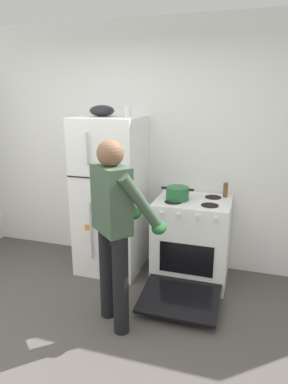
{
  "coord_description": "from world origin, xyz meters",
  "views": [
    {
      "loc": [
        1.06,
        -1.77,
        1.92
      ],
      "look_at": [
        0.1,
        1.32,
        1.0
      ],
      "focal_mm": 31.95,
      "sensor_mm": 36.0,
      "label": 1
    }
  ],
  "objects_px": {
    "refrigerator": "(111,196)",
    "person_cook": "(115,220)",
    "red_pot": "(177,193)",
    "coffee_mug": "(127,112)",
    "pepper_mill": "(225,190)",
    "stove_range": "(192,241)",
    "mixing_bowl": "(102,111)"
  },
  "relations": [
    {
      "from": "person_cook",
      "to": "red_pot",
      "type": "distance_m",
      "value": 0.95
    },
    {
      "from": "coffee_mug",
      "to": "pepper_mill",
      "type": "relative_size",
      "value": 0.76
    },
    {
      "from": "coffee_mug",
      "to": "mixing_bowl",
      "type": "relative_size",
      "value": 0.44
    },
    {
      "from": "coffee_mug",
      "to": "pepper_mill",
      "type": "distance_m",
      "value": 1.3
    },
    {
      "from": "red_pot",
      "to": "mixing_bowl",
      "type": "xyz_separation_m",
      "value": [
        -0.83,
        0.05,
        0.81
      ]
    },
    {
      "from": "red_pot",
      "to": "pepper_mill",
      "type": "distance_m",
      "value": 0.52
    },
    {
      "from": "pepper_mill",
      "to": "mixing_bowl",
      "type": "bearing_deg",
      "value": -171.18
    },
    {
      "from": "stove_range",
      "to": "person_cook",
      "type": "height_order",
      "value": "person_cook"
    },
    {
      "from": "red_pot",
      "to": "coffee_mug",
      "type": "height_order",
      "value": "coffee_mug"
    },
    {
      "from": "refrigerator",
      "to": "coffee_mug",
      "type": "xyz_separation_m",
      "value": [
        0.18,
        0.05,
        0.9
      ]
    },
    {
      "from": "person_cook",
      "to": "red_pot",
      "type": "xyz_separation_m",
      "value": [
        0.32,
        0.89,
        0.01
      ]
    },
    {
      "from": "mixing_bowl",
      "to": "refrigerator",
      "type": "bearing_deg",
      "value": -0.21
    },
    {
      "from": "refrigerator",
      "to": "red_pot",
      "type": "relative_size",
      "value": 5.14
    },
    {
      "from": "red_pot",
      "to": "pepper_mill",
      "type": "bearing_deg",
      "value": 28.52
    },
    {
      "from": "coffee_mug",
      "to": "mixing_bowl",
      "type": "height_order",
      "value": "mixing_bowl"
    },
    {
      "from": "person_cook",
      "to": "red_pot",
      "type": "height_order",
      "value": "person_cook"
    },
    {
      "from": "refrigerator",
      "to": "pepper_mill",
      "type": "relative_size",
      "value": 11.63
    },
    {
      "from": "stove_range",
      "to": "pepper_mill",
      "type": "distance_m",
      "value": 0.65
    },
    {
      "from": "refrigerator",
      "to": "pepper_mill",
      "type": "xyz_separation_m",
      "value": [
        1.21,
        0.2,
        0.11
      ]
    },
    {
      "from": "coffee_mug",
      "to": "pepper_mill",
      "type": "bearing_deg",
      "value": 8.31
    },
    {
      "from": "person_cook",
      "to": "mixing_bowl",
      "type": "bearing_deg",
      "value": 118.34
    },
    {
      "from": "refrigerator",
      "to": "mixing_bowl",
      "type": "relative_size",
      "value": 6.64
    },
    {
      "from": "stove_range",
      "to": "mixing_bowl",
      "type": "bearing_deg",
      "value": 178.97
    },
    {
      "from": "red_pot",
      "to": "coffee_mug",
      "type": "relative_size",
      "value": 2.97
    },
    {
      "from": "pepper_mill",
      "to": "mixing_bowl",
      "type": "height_order",
      "value": "mixing_bowl"
    },
    {
      "from": "refrigerator",
      "to": "person_cook",
      "type": "xyz_separation_m",
      "value": [
        0.43,
        -0.94,
        0.1
      ]
    },
    {
      "from": "coffee_mug",
      "to": "pepper_mill",
      "type": "height_order",
      "value": "coffee_mug"
    },
    {
      "from": "refrigerator",
      "to": "person_cook",
      "type": "distance_m",
      "value": 1.04
    },
    {
      "from": "person_cook",
      "to": "pepper_mill",
      "type": "distance_m",
      "value": 1.38
    },
    {
      "from": "pepper_mill",
      "to": "coffee_mug",
      "type": "bearing_deg",
      "value": -171.69
    },
    {
      "from": "pepper_mill",
      "to": "red_pot",
      "type": "bearing_deg",
      "value": -151.48
    },
    {
      "from": "pepper_mill",
      "to": "mixing_bowl",
      "type": "relative_size",
      "value": 0.57
    }
  ]
}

